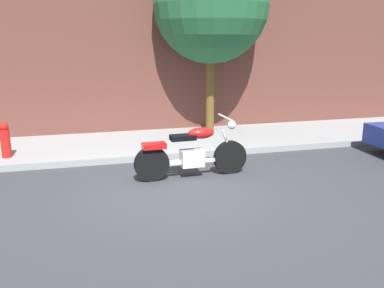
% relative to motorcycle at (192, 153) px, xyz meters
% --- Properties ---
extents(ground_plane, '(60.00, 60.00, 0.00)m').
position_rel_motorcycle_xyz_m(ground_plane, '(-0.35, -0.52, -0.47)').
color(ground_plane, '#38383D').
extents(sidewalk, '(20.55, 2.56, 0.14)m').
position_rel_motorcycle_xyz_m(sidewalk, '(-0.35, 2.50, -0.40)').
color(sidewalk, '#969696').
rests_on(sidewalk, ground).
extents(motorcycle, '(2.24, 0.70, 1.16)m').
position_rel_motorcycle_xyz_m(motorcycle, '(0.00, 0.00, 0.00)').
color(motorcycle, black).
rests_on(motorcycle, ground).
extents(street_tree, '(2.98, 2.98, 4.94)m').
position_rel_motorcycle_xyz_m(street_tree, '(1.34, 3.20, 2.97)').
color(street_tree, brown).
rests_on(street_tree, ground).
extents(fire_hydrant, '(0.20, 0.20, 0.91)m').
position_rel_motorcycle_xyz_m(fire_hydrant, '(-3.63, 1.84, -0.02)').
color(fire_hydrant, red).
rests_on(fire_hydrant, ground).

